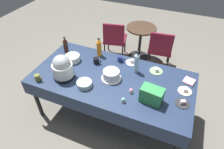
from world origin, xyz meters
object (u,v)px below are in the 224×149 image
at_px(frosted_layer_cake, 111,75).
at_px(slow_cooker, 62,68).
at_px(glass_salad_bowl, 84,84).
at_px(cupcake_cocoa, 131,91).
at_px(cupcake_berry, 123,100).
at_px(cupcake_mint, 59,61).
at_px(coffee_mug_navy, 120,59).
at_px(soda_bottle_cola, 66,46).
at_px(coffee_mug_black, 96,61).
at_px(dessert_plate_white, 132,62).
at_px(soda_bottle_water, 136,63).
at_px(dessert_plate_cream, 185,90).
at_px(round_cafe_table, 140,37).
at_px(coffee_mug_olive, 38,78).
at_px(dessert_plate_sage, 156,70).
at_px(dessert_plate_charcoal, 183,103).
at_px(potluck_table, 112,81).
at_px(soda_carton, 152,95).
at_px(maroon_chair_right, 160,48).
at_px(soda_bottle_orange_juice, 99,48).
at_px(maroon_chair_left, 115,38).
at_px(ceramic_snack_bowl, 73,58).

height_order(frosted_layer_cake, slow_cooker, slow_cooker).
height_order(glass_salad_bowl, cupcake_cocoa, glass_salad_bowl).
distance_m(glass_salad_bowl, cupcake_berry, 0.56).
height_order(cupcake_mint, coffee_mug_navy, coffee_mug_navy).
xyz_separation_m(soda_bottle_cola, coffee_mug_black, (0.56, -0.07, -0.08)).
height_order(dessert_plate_white, soda_bottle_water, soda_bottle_water).
xyz_separation_m(dessert_plate_cream, round_cafe_table, (-1.00, 1.53, -0.27)).
xyz_separation_m(soda_bottle_cola, coffee_mug_olive, (0.01, -0.71, -0.08)).
height_order(slow_cooker, dessert_plate_sage, slow_cooker).
bearing_deg(coffee_mug_olive, dessert_plate_cream, 16.69).
relative_size(dessert_plate_charcoal, soda_bottle_water, 0.51).
bearing_deg(dessert_plate_white, cupcake_cocoa, -72.99).
distance_m(potluck_table, round_cafe_table, 1.65).
bearing_deg(soda_carton, cupcake_mint, 178.70).
relative_size(dessert_plate_cream, cupcake_berry, 2.58).
distance_m(cupcake_berry, maroon_chair_right, 1.80).
bearing_deg(slow_cooker, glass_salad_bowl, -7.76).
bearing_deg(glass_salad_bowl, soda_bottle_orange_juice, 99.79).
xyz_separation_m(coffee_mug_olive, maroon_chair_left, (0.35, 1.86, -0.31)).
bearing_deg(cupcake_mint, cupcake_cocoa, -8.18).
bearing_deg(soda_bottle_water, slow_cooker, -150.33).
bearing_deg(cupcake_berry, coffee_mug_black, 138.33).
xyz_separation_m(cupcake_cocoa, round_cafe_table, (-0.38, 1.82, -0.28)).
bearing_deg(cupcake_mint, dessert_plate_cream, 3.68).
bearing_deg(ceramic_snack_bowl, round_cafe_table, 66.89).
height_order(coffee_mug_black, maroon_chair_right, maroon_chair_right).
distance_m(dessert_plate_sage, soda_bottle_orange_juice, 0.92).
xyz_separation_m(coffee_mug_olive, soda_carton, (1.48, 0.23, 0.05)).
distance_m(coffee_mug_navy, round_cafe_table, 1.29).
relative_size(ceramic_snack_bowl, cupcake_mint, 3.29).
height_order(dessert_plate_sage, dessert_plate_white, same).
bearing_deg(slow_cooker, coffee_mug_black, 59.11).
relative_size(dessert_plate_cream, cupcake_mint, 2.58).
bearing_deg(dessert_plate_white, dessert_plate_charcoal, -33.67).
bearing_deg(dessert_plate_white, round_cafe_table, 99.28).
height_order(soda_bottle_cola, soda_bottle_water, soda_bottle_water).
height_order(glass_salad_bowl, soda_carton, soda_carton).
height_order(dessert_plate_white, cupcake_cocoa, cupcake_cocoa).
distance_m(slow_cooker, coffee_mug_navy, 0.87).
bearing_deg(soda_bottle_water, maroon_chair_right, 82.83).
xyz_separation_m(dessert_plate_charcoal, soda_bottle_orange_juice, (-1.34, 0.52, 0.13)).
relative_size(cupcake_berry, maroon_chair_left, 0.08).
relative_size(ceramic_snack_bowl, coffee_mug_navy, 1.94).
relative_size(ceramic_snack_bowl, maroon_chair_right, 0.26).
relative_size(potluck_table, maroon_chair_right, 2.59).
xyz_separation_m(dessert_plate_cream, soda_carton, (-0.36, -0.32, 0.09)).
height_order(ceramic_snack_bowl, dessert_plate_white, ceramic_snack_bowl).
height_order(potluck_table, maroon_chair_right, maroon_chair_right).
bearing_deg(slow_cooker, maroon_chair_right, 58.67).
distance_m(frosted_layer_cake, dessert_plate_charcoal, 0.96).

